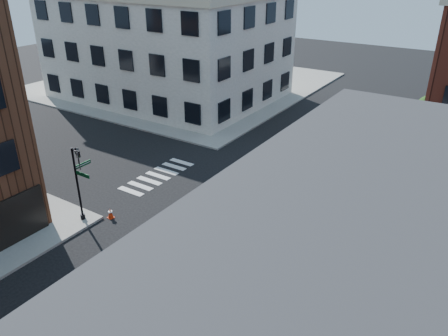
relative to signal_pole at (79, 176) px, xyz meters
The scene contains 8 objects.
ground 9.90m from the signal_pole, 44.81° to the left, with size 120.00×120.00×0.00m, color black.
sidewalk_nw 31.27m from the signal_pole, 117.29° to the left, with size 30.00×30.00×0.15m, color gray.
building_nw 25.92m from the signal_pole, 118.43° to the left, with size 22.00×16.00×11.00m, color beige.
tree_near 21.94m from the signal_pole, 49.38° to the left, with size 2.69×2.69×4.49m.
tree_far 26.78m from the signal_pole, 57.77° to the left, with size 2.43×2.43×4.07m.
signal_pole is the anchor object (origin of this frame).
box_truck 18.09m from the signal_pole, ahead, with size 7.71×2.85×3.43m.
traffic_cone 2.91m from the signal_pole, 43.69° to the left, with size 0.41×0.41×0.65m.
Camera 1 is at (11.79, -20.38, 13.76)m, focal length 35.00 mm.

